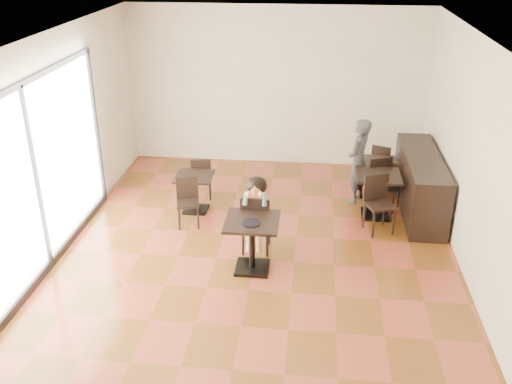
# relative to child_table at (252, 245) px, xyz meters

# --- Properties ---
(floor) EXTENTS (6.00, 8.00, 0.01)m
(floor) POSITION_rel_child_table_xyz_m (0.01, 0.23, -0.40)
(floor) COLOR brown
(floor) RESTS_ON ground
(ceiling) EXTENTS (6.00, 8.00, 0.01)m
(ceiling) POSITION_rel_child_table_xyz_m (0.01, 0.23, 2.80)
(ceiling) COLOR white
(ceiling) RESTS_ON floor
(wall_back) EXTENTS (6.00, 0.01, 3.20)m
(wall_back) POSITION_rel_child_table_xyz_m (0.01, 4.23, 1.20)
(wall_back) COLOR silver
(wall_back) RESTS_ON floor
(wall_front) EXTENTS (6.00, 0.01, 3.20)m
(wall_front) POSITION_rel_child_table_xyz_m (0.01, -3.77, 1.20)
(wall_front) COLOR silver
(wall_front) RESTS_ON floor
(wall_left) EXTENTS (0.01, 8.00, 3.20)m
(wall_left) POSITION_rel_child_table_xyz_m (-2.99, 0.23, 1.20)
(wall_left) COLOR silver
(wall_left) RESTS_ON floor
(wall_right) EXTENTS (0.01, 8.00, 3.20)m
(wall_right) POSITION_rel_child_table_xyz_m (3.01, 0.23, 1.20)
(wall_right) COLOR silver
(wall_right) RESTS_ON floor
(storefront_window) EXTENTS (0.04, 4.50, 2.60)m
(storefront_window) POSITION_rel_child_table_xyz_m (-2.96, -0.27, 1.00)
(storefront_window) COLOR white
(storefront_window) RESTS_ON floor
(child_table) EXTENTS (0.75, 0.75, 0.80)m
(child_table) POSITION_rel_child_table_xyz_m (0.00, 0.00, 0.00)
(child_table) COLOR black
(child_table) RESTS_ON floor
(child_chair) EXTENTS (0.43, 0.43, 0.96)m
(child_chair) POSITION_rel_child_table_xyz_m (0.00, 0.55, 0.08)
(child_chair) COLOR black
(child_chair) RESTS_ON floor
(child) EXTENTS (0.43, 0.60, 1.20)m
(child) POSITION_rel_child_table_xyz_m (0.00, 0.55, 0.20)
(child) COLOR slate
(child) RESTS_ON child_chair
(plate) EXTENTS (0.27, 0.27, 0.02)m
(plate) POSITION_rel_child_table_xyz_m (0.00, -0.10, 0.41)
(plate) COLOR black
(plate) RESTS_ON child_table
(pizza_slice) EXTENTS (0.28, 0.21, 0.06)m
(pizza_slice) POSITION_rel_child_table_xyz_m (0.00, 0.36, 0.64)
(pizza_slice) COLOR tan
(pizza_slice) RESTS_ON child
(adult_patron) EXTENTS (0.56, 0.66, 1.54)m
(adult_patron) POSITION_rel_child_table_xyz_m (1.60, 2.47, 0.37)
(adult_patron) COLOR #343439
(adult_patron) RESTS_ON floor
(cafe_table_mid) EXTENTS (0.94, 0.94, 0.77)m
(cafe_table_mid) POSITION_rel_child_table_xyz_m (1.91, 1.90, -0.01)
(cafe_table_mid) COLOR black
(cafe_table_mid) RESTS_ON floor
(cafe_table_left) EXTENTS (0.76, 0.76, 0.67)m
(cafe_table_left) POSITION_rel_child_table_xyz_m (-1.20, 1.77, -0.06)
(cafe_table_left) COLOR black
(cafe_table_left) RESTS_ON floor
(cafe_table_back) EXTENTS (0.84, 0.84, 0.67)m
(cafe_table_back) POSITION_rel_child_table_xyz_m (2.00, 2.77, -0.06)
(cafe_table_back) COLOR black
(cafe_table_back) RESTS_ON floor
(chair_mid_a) EXTENTS (0.54, 0.54, 0.93)m
(chair_mid_a) POSITION_rel_child_table_xyz_m (1.91, 2.45, 0.07)
(chair_mid_a) COLOR black
(chair_mid_a) RESTS_ON floor
(chair_mid_b) EXTENTS (0.54, 0.54, 0.93)m
(chair_mid_b) POSITION_rel_child_table_xyz_m (1.91, 1.35, 0.07)
(chair_mid_b) COLOR black
(chair_mid_b) RESTS_ON floor
(chair_left_a) EXTENTS (0.43, 0.43, 0.80)m
(chair_left_a) POSITION_rel_child_table_xyz_m (-1.20, 2.32, 0.00)
(chair_left_a) COLOR black
(chair_left_a) RESTS_ON floor
(chair_left_b) EXTENTS (0.43, 0.43, 0.80)m
(chair_left_b) POSITION_rel_child_table_xyz_m (-1.20, 1.22, 0.00)
(chair_left_b) COLOR black
(chair_left_b) RESTS_ON floor
(chair_back_a) EXTENTS (0.48, 0.48, 0.81)m
(chair_back_a) POSITION_rel_child_table_xyz_m (2.13, 3.32, 0.01)
(chair_back_a) COLOR black
(chair_back_a) RESTS_ON floor
(chair_back_b) EXTENTS (0.48, 0.48, 0.81)m
(chair_back_b) POSITION_rel_child_table_xyz_m (2.13, 2.22, 0.01)
(chair_back_b) COLOR black
(chair_back_b) RESTS_ON floor
(service_counter) EXTENTS (0.60, 2.40, 1.00)m
(service_counter) POSITION_rel_child_table_xyz_m (2.66, 2.23, 0.10)
(service_counter) COLOR black
(service_counter) RESTS_ON floor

